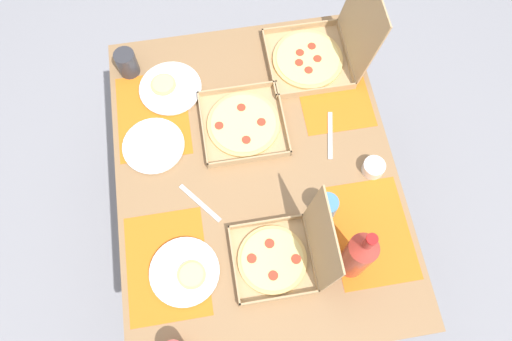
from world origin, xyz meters
TOP-DOWN VIEW (x-y plane):
  - ground_plane at (0.00, 0.00)m, footprint 6.00×6.00m
  - dining_table at (0.00, 0.00)m, footprint 1.25×0.98m
  - placemat_near_left at (-0.28, -0.34)m, footprint 0.36×0.26m
  - placemat_near_right at (0.28, -0.34)m, footprint 0.36×0.26m
  - placemat_far_left at (-0.28, 0.34)m, footprint 0.36×0.26m
  - placemat_far_right at (0.28, 0.34)m, footprint 0.36×0.26m
  - pizza_box_corner_left at (-0.18, -0.02)m, footprint 0.30×0.30m
  - pizza_box_corner_right at (0.32, 0.03)m, footprint 0.26×0.29m
  - pizza_box_center at (-0.42, 0.31)m, footprint 0.31×0.36m
  - plate_near_left at (-0.38, -0.27)m, footprint 0.23×0.23m
  - plate_near_right at (0.32, -0.28)m, footprint 0.23×0.23m
  - plate_far_left at (-0.15, -0.35)m, footprint 0.22×0.22m
  - soda_bottle at (0.38, 0.25)m, footprint 0.09×0.09m
  - cup_clear_left at (0.19, 0.20)m, footprint 0.07×0.07m
  - cup_spare at (-0.49, -0.41)m, footprint 0.08×0.08m
  - condiment_bowl at (0.07, 0.40)m, footprint 0.08×0.08m
  - fork_by_near_left at (-0.09, 0.29)m, footprint 0.19×0.06m
  - fork_by_far_right at (0.09, -0.21)m, footprint 0.16×0.13m

SIDE VIEW (x-z plane):
  - ground_plane at x=0.00m, z-range 0.00..0.00m
  - dining_table at x=0.00m, z-range 0.26..1.03m
  - placemat_near_left at x=-0.28m, z-range 0.77..0.77m
  - placemat_near_right at x=0.28m, z-range 0.77..0.77m
  - placemat_far_left at x=-0.28m, z-range 0.77..0.77m
  - placemat_far_right at x=0.28m, z-range 0.77..0.77m
  - fork_by_near_left at x=-0.09m, z-range 0.77..0.77m
  - fork_by_far_right at x=0.09m, z-range 0.77..0.77m
  - plate_far_left at x=-0.15m, z-range 0.77..0.78m
  - plate_near_left at x=-0.38m, z-range 0.76..0.79m
  - plate_near_right at x=0.32m, z-range 0.76..0.79m
  - pizza_box_corner_left at x=-0.18m, z-range 0.76..0.80m
  - condiment_bowl at x=0.07m, z-range 0.77..0.81m
  - pizza_box_corner_right at x=0.32m, z-range 0.67..0.96m
  - cup_clear_left at x=0.19m, z-range 0.77..0.86m
  - pizza_box_center at x=-0.42m, z-range 0.65..0.99m
  - cup_spare at x=-0.49m, z-range 0.77..0.87m
  - soda_bottle at x=0.38m, z-range 0.74..1.06m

